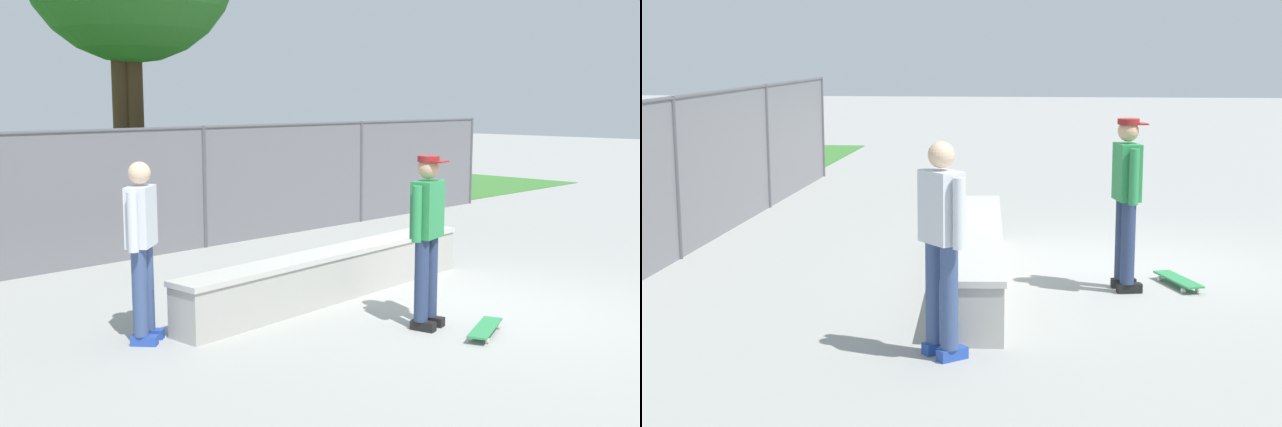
{
  "view_description": "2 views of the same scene",
  "coord_description": "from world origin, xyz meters",
  "views": [
    {
      "loc": [
        -7.56,
        -4.75,
        2.42
      ],
      "look_at": [
        -1.16,
        1.6,
        1.08
      ],
      "focal_mm": 43.35,
      "sensor_mm": 36.0,
      "label": 1
    },
    {
      "loc": [
        -11.07,
        0.96,
        2.56
      ],
      "look_at": [
        -1.43,
        1.8,
        0.87
      ],
      "focal_mm": 53.21,
      "sensor_mm": 36.0,
      "label": 2
    }
  ],
  "objects": [
    {
      "name": "ground_plane",
      "position": [
        0.0,
        0.0,
        0.0
      ],
      "size": [
        80.0,
        80.0,
        0.0
      ],
      "primitive_type": "plane",
      "color": "#9E9E99"
    },
    {
      "name": "concrete_ledge",
      "position": [
        -0.86,
        1.65,
        0.3
      ],
      "size": [
        4.81,
        0.78,
        0.6
      ],
      "color": "#A8A59E",
      "rests_on": "ground"
    },
    {
      "name": "skateboarder",
      "position": [
        -1.09,
        0.09,
        1.03
      ],
      "size": [
        0.59,
        0.35,
        1.84
      ],
      "color": "black",
      "rests_on": "ground"
    },
    {
      "name": "skateboard",
      "position": [
        -0.86,
        -0.52,
        0.07
      ],
      "size": [
        0.82,
        0.47,
        0.09
      ],
      "color": "#2D8C4C",
      "rests_on": "ground"
    },
    {
      "name": "chainlink_fence",
      "position": [
        0.0,
        5.42,
        1.08
      ],
      "size": [
        15.42,
        0.07,
        2.0
      ],
      "color": "#4C4C51",
      "rests_on": "ground"
    },
    {
      "name": "car_black",
      "position": [
        0.45,
        12.17,
        0.84
      ],
      "size": [
        2.33,
        4.36,
        1.66
      ],
      "color": "black",
      "rests_on": "ground"
    },
    {
      "name": "bystander",
      "position": [
        -3.47,
        1.79,
        1.01
      ],
      "size": [
        0.48,
        0.44,
        1.82
      ],
      "color": "#2647A5",
      "rests_on": "ground"
    }
  ]
}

